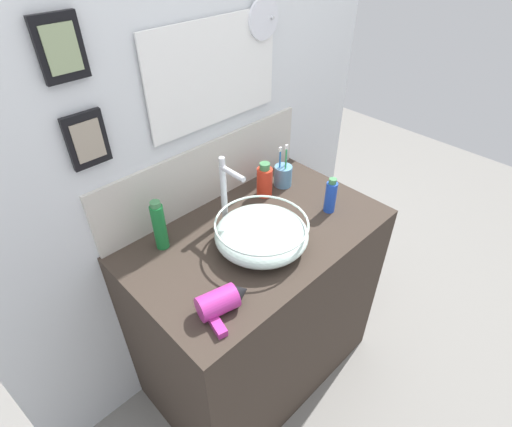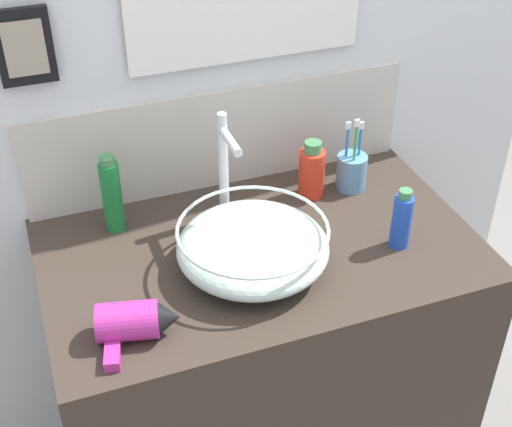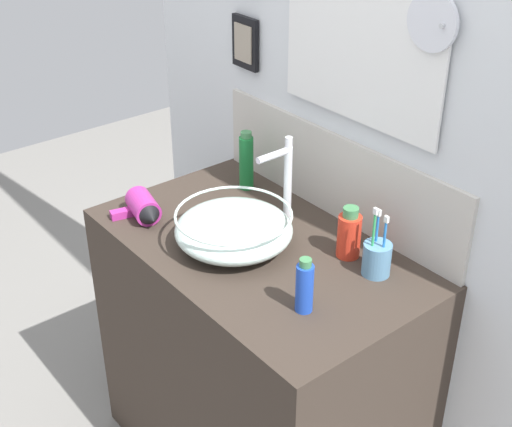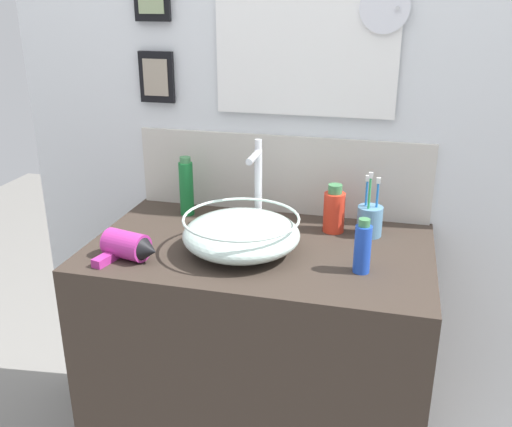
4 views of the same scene
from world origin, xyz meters
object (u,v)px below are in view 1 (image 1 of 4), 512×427
Objects in this scene: glass_bowl_sink at (262,234)px; spray_bottle at (265,181)px; hair_drier at (222,301)px; soap_dispenser at (159,226)px; toothbrush_cup at (283,175)px; lotion_bottle at (331,196)px; faucet at (226,188)px.

spray_bottle is (0.24, 0.22, 0.01)m from glass_bowl_sink.
hair_drier is 0.38m from soap_dispenser.
glass_bowl_sink is 1.91× the size of hair_drier.
lotion_bottle is at bearing -90.81° from toothbrush_cup.
faucet is 0.44m from hair_drier.
glass_bowl_sink is 0.41m from toothbrush_cup.
soap_dispenser is at bearing 85.05° from hair_drier.
soap_dispenser is (-0.61, 0.03, 0.05)m from toothbrush_cup.
faucet is (-0.00, 0.19, 0.11)m from glass_bowl_sink.
hair_drier is 0.72m from toothbrush_cup.
toothbrush_cup is 0.61m from soap_dispenser.
toothbrush_cup is at bearing 89.19° from lotion_bottle.
glass_bowl_sink is 0.35m from lotion_bottle.
hair_drier is at bearing -152.14° from toothbrush_cup.
faucet is at bearing 146.26° from lotion_bottle.
soap_dispenser reaches higher than spray_bottle.
lotion_bottle is (0.63, 0.08, 0.03)m from hair_drier.
soap_dispenser is (-0.50, 0.03, 0.03)m from spray_bottle.
soap_dispenser is (-0.26, 0.25, 0.04)m from glass_bowl_sink.
spray_bottle reaches higher than hair_drier.
spray_bottle reaches higher than glass_bowl_sink.
soap_dispenser is at bearing 166.75° from faucet.
spray_bottle is (-0.11, 0.26, -0.00)m from lotion_bottle.
glass_bowl_sink is at bearing -43.85° from soap_dispenser.
spray_bottle is (0.24, 0.03, -0.09)m from faucet.
toothbrush_cup is (0.64, 0.34, 0.01)m from hair_drier.
faucet reaches higher than spray_bottle.
spray_bottle is at bearing 177.30° from toothbrush_cup.
lotion_bottle is at bearing -7.07° from glass_bowl_sink.
glass_bowl_sink is at bearing -90.00° from faucet.
lotion_bottle reaches higher than hair_drier.
toothbrush_cup reaches higher than lotion_bottle.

